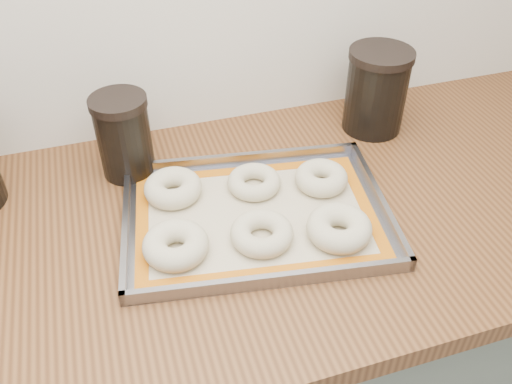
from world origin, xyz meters
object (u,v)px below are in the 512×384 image
object	(u,v)px
bagel_back_mid	(254,182)
canister_right	(376,90)
bagel_front_right	(339,228)
bagel_back_right	(321,178)
bagel_front_left	(176,245)
canister_mid	(124,136)
bagel_back_left	(173,188)
baking_tray	(256,215)
bagel_front_mid	(262,233)

from	to	relation	value
bagel_back_mid	canister_right	xyz separation A→B (m)	(0.31, 0.13, 0.07)
bagel_front_right	bagel_back_right	size ratio (longest dim) A/B	1.12
canister_right	bagel_back_right	bearing A→B (deg)	-139.06
bagel_front_right	bagel_back_mid	size ratio (longest dim) A/B	1.11
bagel_back_mid	bagel_back_right	distance (m)	0.13
bagel_front_left	bagel_back_mid	bearing A→B (deg)	35.67
bagel_back_mid	canister_mid	bearing A→B (deg)	148.46
bagel_back_left	canister_right	distance (m)	0.47
baking_tray	bagel_back_right	size ratio (longest dim) A/B	5.11
bagel_back_right	canister_right	distance (m)	0.26
bagel_back_left	bagel_back_mid	bearing A→B (deg)	-9.11
baking_tray	bagel_back_right	distance (m)	0.15
bagel_front_mid	bagel_back_right	world-z (taller)	bagel_back_right
bagel_front_left	bagel_back_right	xyz separation A→B (m)	(0.29, 0.09, -0.00)
bagel_back_mid	canister_mid	size ratio (longest dim) A/B	0.61
bagel_back_right	canister_right	bearing A→B (deg)	40.94
bagel_front_left	bagel_front_right	distance (m)	0.27
baking_tray	bagel_back_mid	world-z (taller)	bagel_back_mid
bagel_front_right	canister_mid	distance (m)	0.44
baking_tray	bagel_front_right	size ratio (longest dim) A/B	4.58
bagel_front_right	bagel_back_mid	bearing A→B (deg)	120.29
baking_tray	bagel_front_right	distance (m)	0.15
bagel_back_left	canister_mid	distance (m)	0.14
bagel_back_mid	bagel_back_left	bearing A→B (deg)	170.89
bagel_front_mid	bagel_back_left	size ratio (longest dim) A/B	1.00
bagel_back_left	canister_right	world-z (taller)	canister_right
bagel_front_left	bagel_front_mid	distance (m)	0.14
bagel_back_left	bagel_back_mid	size ratio (longest dim) A/B	1.07
bagel_front_left	bagel_front_right	size ratio (longest dim) A/B	0.98
bagel_back_right	canister_right	size ratio (longest dim) A/B	0.55
canister_right	baking_tray	bearing A→B (deg)	-147.82
bagel_front_left	bagel_back_left	world-z (taller)	bagel_front_left
baking_tray	bagel_back_mid	size ratio (longest dim) A/B	5.10
bagel_front_left	bagel_front_mid	world-z (taller)	bagel_front_left
bagel_front_mid	bagel_front_left	bearing A→B (deg)	174.51
bagel_front_mid	bagel_back_left	distance (m)	0.20
baking_tray	bagel_back_mid	bearing A→B (deg)	75.17
bagel_front_mid	bagel_back_right	distance (m)	0.19
canister_mid	baking_tray	bearing A→B (deg)	-46.65
canister_mid	bagel_back_left	bearing A→B (deg)	-58.24
bagel_back_right	canister_mid	distance (m)	0.38
bagel_front_left	bagel_back_mid	size ratio (longest dim) A/B	1.09
bagel_front_left	bagel_back_mid	xyz separation A→B (m)	(0.17, 0.12, -0.00)
bagel_back_left	bagel_back_right	xyz separation A→B (m)	(0.27, -0.05, -0.00)
baking_tray	bagel_front_left	xyz separation A→B (m)	(-0.15, -0.05, 0.02)
bagel_front_right	bagel_back_mid	distance (m)	0.19
bagel_front_right	canister_right	world-z (taller)	canister_right
bagel_front_right	bagel_back_left	world-z (taller)	bagel_front_right
baking_tray	canister_mid	bearing A→B (deg)	133.35
bagel_back_mid	canister_mid	distance (m)	0.26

